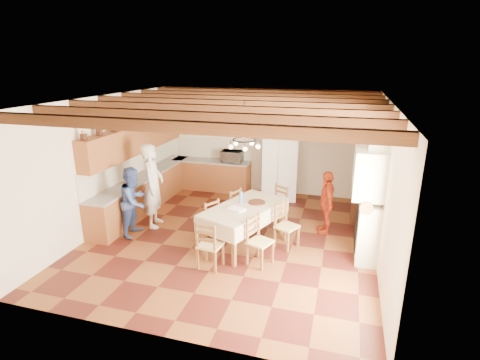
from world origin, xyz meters
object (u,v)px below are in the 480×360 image
Objects in this scene: person_woman_blue at (134,201)px; microwave at (232,156)px; chair_left_far at (230,207)px; chair_end_far at (276,206)px; dining_table at (244,210)px; chair_right_near at (260,241)px; refrigerator at (280,165)px; person_man at (153,186)px; person_woman_red at (326,202)px; hutch at (365,174)px; chair_left_near at (207,220)px; chair_right_far at (287,226)px; chair_end_near at (210,244)px.

person_woman_blue is 3.58m from microwave.
chair_left_far and chair_end_far have the same top height.
chair_right_near is at bearing -54.71° from dining_table.
refrigerator is 2.45m from chair_left_far.
chair_left_far is 0.49× the size of person_man.
person_woman_red is 2.42× the size of microwave.
chair_left_far is (-2.96, -1.47, -0.62)m from hutch.
person_woman_blue is at bearing -57.05° from chair_left_near.
dining_table is at bearing -112.08° from person_man.
refrigerator is at bearing 40.37° from chair_right_far.
hutch is at bearing -13.62° from microwave.
chair_left_near is at bearing -175.10° from dining_table.
dining_table is at bearing 59.59° from chair_left_far.
refrigerator reaches higher than chair_end_far.
chair_left_far is at bearing 126.71° from dining_table.
chair_right_far is (0.89, 0.10, -0.28)m from dining_table.
chair_left_near is at bearing -103.45° from chair_end_far.
chair_right_near is 1.61× the size of microwave.
chair_right_far is (1.70, 0.17, 0.00)m from chair_left_near.
chair_left_far is 1.84m from chair_end_near.
person_man is (-1.92, 1.43, 0.50)m from chair_end_near.
person_man is at bearing -156.79° from hutch.
chair_end_near is (0.20, -1.83, 0.00)m from chair_left_far.
refrigerator is 0.86× the size of hutch.
hutch is at bearing 131.20° from person_woman_red.
hutch is at bearing 62.50° from chair_end_far.
person_woman_red is at bearing -9.37° from chair_right_near.
person_man reaches higher than chair_left_near.
chair_left_near is 1.75m from chair_end_far.
person_woman_blue is 4.26m from person_woman_red.
chair_right_near is at bearing -177.12° from chair_right_far.
chair_left_near reaches higher than dining_table.
chair_right_far is (0.67, -2.91, -0.46)m from refrigerator.
person_man is at bearing -53.99° from chair_left_far.
person_woman_red is (3.88, 0.73, -0.26)m from person_man.
dining_table is 3.63× the size of microwave.
hutch is 1.53× the size of person_woman_red.
chair_end_far is at bearing 49.74° from chair_right_far.
chair_end_far is (1.01, 0.39, 0.00)m from chair_left_far.
chair_right_near is 0.94m from chair_end_near.
dining_table is 2.26× the size of chair_left_near.
person_man is 3.00m from microwave.
chair_right_far is at bearing -85.82° from person_woman_blue.
microwave reaches higher than chair_left_near.
chair_left_far is at bearing 93.67° from chair_right_far.
microwave is (-2.84, 2.09, 0.34)m from person_woman_red.
hutch is 1.42× the size of person_woman_blue.
chair_left_far is at bearing -114.62° from refrigerator.
person_woman_blue is (-4.87, -2.41, -0.32)m from hutch.
hutch reaches higher than chair_end_near.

